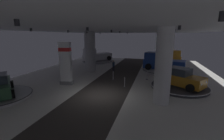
{
  "coord_description": "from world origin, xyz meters",
  "views": [
    {
      "loc": [
        4.27,
        -11.49,
        4.9
      ],
      "look_at": [
        -0.01,
        3.58,
        1.4
      ],
      "focal_mm": 24.67,
      "sensor_mm": 36.0,
      "label": 1
    }
  ],
  "objects_px": {
    "pickup_truck_deep_left": "(96,56)",
    "visitor_walking_near": "(113,65)",
    "column_right": "(163,67)",
    "pickup_truck_deep_right": "(167,58)",
    "display_platform_deep_right": "(165,63)",
    "display_car_mid_right": "(180,78)",
    "display_platform_far_right": "(164,71)",
    "pickup_truck_far_right": "(162,63)",
    "brand_sign_pylon": "(66,63)",
    "column_left": "(90,51)",
    "display_platform_deep_left": "(98,61)",
    "display_platform_mid_right": "(179,87)"
  },
  "relations": [
    {
      "from": "pickup_truck_deep_left",
      "to": "visitor_walking_near",
      "type": "xyz_separation_m",
      "value": [
        5.15,
        -6.48,
        -0.34
      ]
    },
    {
      "from": "column_right",
      "to": "pickup_truck_deep_right",
      "type": "xyz_separation_m",
      "value": [
        1.32,
        16.55,
        -1.53
      ]
    },
    {
      "from": "display_platform_deep_right",
      "to": "display_car_mid_right",
      "type": "bearing_deg",
      "value": -87.4
    },
    {
      "from": "display_platform_far_right",
      "to": "pickup_truck_far_right",
      "type": "height_order",
      "value": "pickup_truck_far_right"
    },
    {
      "from": "brand_sign_pylon",
      "to": "pickup_truck_far_right",
      "type": "relative_size",
      "value": 0.76
    },
    {
      "from": "pickup_truck_far_right",
      "to": "display_car_mid_right",
      "type": "bearing_deg",
      "value": -77.92
    },
    {
      "from": "column_left",
      "to": "display_car_mid_right",
      "type": "relative_size",
      "value": 1.23
    },
    {
      "from": "display_platform_deep_left",
      "to": "pickup_truck_deep_right",
      "type": "bearing_deg",
      "value": 4.11
    },
    {
      "from": "column_right",
      "to": "pickup_truck_deep_left",
      "type": "bearing_deg",
      "value": 126.18
    },
    {
      "from": "pickup_truck_deep_left",
      "to": "display_car_mid_right",
      "type": "bearing_deg",
      "value": -41.39
    },
    {
      "from": "brand_sign_pylon",
      "to": "visitor_walking_near",
      "type": "xyz_separation_m",
      "value": [
        3.14,
        6.8,
        -1.31
      ]
    },
    {
      "from": "display_platform_far_right",
      "to": "display_platform_mid_right",
      "type": "bearing_deg",
      "value": -80.23
    },
    {
      "from": "display_platform_deep_left",
      "to": "pickup_truck_deep_right",
      "type": "height_order",
      "value": "pickup_truck_deep_right"
    },
    {
      "from": "display_platform_far_right",
      "to": "display_platform_deep_right",
      "type": "height_order",
      "value": "display_platform_far_right"
    },
    {
      "from": "display_car_mid_right",
      "to": "display_platform_deep_right",
      "type": "bearing_deg",
      "value": 92.6
    },
    {
      "from": "column_left",
      "to": "display_car_mid_right",
      "type": "bearing_deg",
      "value": -22.82
    },
    {
      "from": "display_platform_far_right",
      "to": "pickup_truck_deep_right",
      "type": "height_order",
      "value": "pickup_truck_deep_right"
    },
    {
      "from": "brand_sign_pylon",
      "to": "display_platform_mid_right",
      "type": "xyz_separation_m",
      "value": [
        11.01,
        1.81,
        -2.06
      ]
    },
    {
      "from": "column_left",
      "to": "pickup_truck_deep_right",
      "type": "xyz_separation_m",
      "value": [
        10.77,
        7.9,
        -1.53
      ]
    },
    {
      "from": "pickup_truck_deep_left",
      "to": "pickup_truck_deep_right",
      "type": "xyz_separation_m",
      "value": [
        12.57,
        1.15,
        -0.02
      ]
    },
    {
      "from": "column_right",
      "to": "display_platform_far_right",
      "type": "xyz_separation_m",
      "value": [
        0.62,
        10.57,
        -2.56
      ]
    },
    {
      "from": "pickup_truck_deep_right",
      "to": "display_platform_mid_right",
      "type": "distance_m",
      "value": 12.68
    },
    {
      "from": "display_platform_far_right",
      "to": "display_platform_deep_right",
      "type": "xyz_separation_m",
      "value": [
        0.53,
        6.26,
        -0.03
      ]
    },
    {
      "from": "pickup_truck_deep_left",
      "to": "display_platform_far_right",
      "type": "xyz_separation_m",
      "value": [
        11.88,
        -4.83,
        -1.05
      ]
    },
    {
      "from": "display_platform_deep_left",
      "to": "pickup_truck_far_right",
      "type": "bearing_deg",
      "value": -23.82
    },
    {
      "from": "display_platform_mid_right",
      "to": "pickup_truck_deep_left",
      "type": "bearing_deg",
      "value": 138.62
    },
    {
      "from": "display_platform_deep_left",
      "to": "pickup_truck_deep_right",
      "type": "distance_m",
      "value": 12.46
    },
    {
      "from": "brand_sign_pylon",
      "to": "pickup_truck_far_right",
      "type": "bearing_deg",
      "value": 41.73
    },
    {
      "from": "column_right",
      "to": "pickup_truck_far_right",
      "type": "relative_size",
      "value": 0.98
    },
    {
      "from": "column_right",
      "to": "display_platform_deep_right",
      "type": "relative_size",
      "value": 0.97
    },
    {
      "from": "column_left",
      "to": "pickup_truck_deep_right",
      "type": "relative_size",
      "value": 0.98
    },
    {
      "from": "visitor_walking_near",
      "to": "pickup_truck_far_right",
      "type": "bearing_deg",
      "value": 15.04
    },
    {
      "from": "column_left",
      "to": "pickup_truck_deep_left",
      "type": "xyz_separation_m",
      "value": [
        -1.8,
        6.75,
        -1.51
      ]
    },
    {
      "from": "display_platform_deep_left",
      "to": "display_car_mid_right",
      "type": "xyz_separation_m",
      "value": [
        12.81,
        -11.72,
        0.86
      ]
    },
    {
      "from": "display_platform_deep_right",
      "to": "display_platform_mid_right",
      "type": "xyz_separation_m",
      "value": [
        0.61,
        -12.9,
        -0.01
      ]
    },
    {
      "from": "display_platform_deep_left",
      "to": "display_platform_mid_right",
      "type": "distance_m",
      "value": 17.39
    },
    {
      "from": "brand_sign_pylon",
      "to": "display_platform_deep_right",
      "type": "relative_size",
      "value": 0.75
    },
    {
      "from": "column_left",
      "to": "pickup_truck_far_right",
      "type": "height_order",
      "value": "column_left"
    },
    {
      "from": "brand_sign_pylon",
      "to": "display_platform_deep_left",
      "type": "relative_size",
      "value": 0.75
    },
    {
      "from": "column_left",
      "to": "display_platform_mid_right",
      "type": "distance_m",
      "value": 12.45
    },
    {
      "from": "pickup_truck_far_right",
      "to": "pickup_truck_deep_right",
      "type": "relative_size",
      "value": 1.0
    },
    {
      "from": "display_platform_deep_left",
      "to": "display_car_mid_right",
      "type": "relative_size",
      "value": 1.27
    },
    {
      "from": "column_right",
      "to": "display_platform_far_right",
      "type": "distance_m",
      "value": 10.89
    },
    {
      "from": "column_left",
      "to": "display_platform_deep_left",
      "type": "distance_m",
      "value": 7.64
    },
    {
      "from": "pickup_truck_far_right",
      "to": "display_platform_deep_right",
      "type": "height_order",
      "value": "pickup_truck_far_right"
    },
    {
      "from": "pickup_truck_far_right",
      "to": "display_platform_mid_right",
      "type": "height_order",
      "value": "pickup_truck_far_right"
    },
    {
      "from": "display_platform_mid_right",
      "to": "display_car_mid_right",
      "type": "distance_m",
      "value": 0.88
    },
    {
      "from": "pickup_truck_far_right",
      "to": "display_car_mid_right",
      "type": "xyz_separation_m",
      "value": [
        1.43,
        -6.69,
        -0.25
      ]
    },
    {
      "from": "display_car_mid_right",
      "to": "visitor_walking_near",
      "type": "bearing_deg",
      "value": 147.64
    },
    {
      "from": "display_platform_deep_left",
      "to": "display_car_mid_right",
      "type": "height_order",
      "value": "display_car_mid_right"
    }
  ]
}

